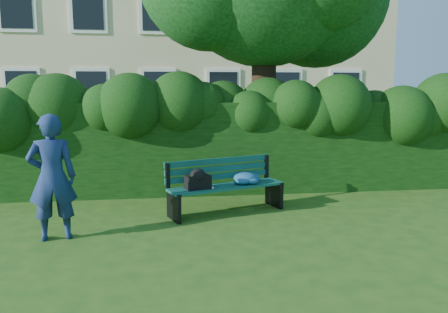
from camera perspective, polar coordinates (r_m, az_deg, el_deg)
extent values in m
plane|color=#25521A|center=(6.86, 0.66, -8.64)|extent=(80.00, 80.00, 0.00)
cube|color=tan|center=(20.87, -5.09, 19.72)|extent=(16.00, 8.00, 12.00)
cube|color=white|center=(17.22, -24.85, 7.85)|extent=(1.30, 0.08, 1.60)
cube|color=black|center=(17.18, -24.89, 7.85)|extent=(1.05, 0.04, 1.35)
cube|color=white|center=(16.67, -16.88, 8.28)|extent=(1.30, 0.08, 1.60)
cube|color=black|center=(16.63, -16.90, 8.28)|extent=(1.05, 0.04, 1.35)
cube|color=white|center=(16.46, -8.51, 8.56)|extent=(1.30, 0.08, 1.60)
cube|color=black|center=(16.42, -8.52, 8.56)|extent=(1.05, 0.04, 1.35)
cube|color=white|center=(16.59, -0.10, 8.66)|extent=(1.30, 0.08, 1.60)
cube|color=black|center=(16.55, -0.09, 8.66)|extent=(1.05, 0.04, 1.35)
cube|color=white|center=(17.07, 8.00, 8.58)|extent=(1.30, 0.08, 1.60)
cube|color=black|center=(17.03, 8.04, 8.58)|extent=(1.05, 0.04, 1.35)
cube|color=white|center=(17.85, 15.53, 8.35)|extent=(1.30, 0.08, 1.60)
cube|color=black|center=(17.82, 15.58, 8.35)|extent=(1.05, 0.04, 1.35)
cube|color=white|center=(17.43, -25.48, 17.08)|extent=(1.30, 0.08, 1.60)
cube|color=black|center=(17.40, -25.52, 17.09)|extent=(1.05, 0.04, 1.35)
cube|color=white|center=(16.89, -17.32, 17.81)|extent=(1.30, 0.08, 1.60)
cube|color=black|center=(16.85, -17.35, 17.83)|extent=(1.05, 0.04, 1.35)
cube|color=white|center=(16.68, -8.75, 18.22)|extent=(1.30, 0.08, 1.60)
cube|color=black|center=(16.64, -8.75, 18.24)|extent=(1.05, 0.04, 1.35)
cube|color=white|center=(16.82, -0.11, 18.24)|extent=(1.30, 0.08, 1.60)
cube|color=black|center=(16.78, -0.09, 18.26)|extent=(1.05, 0.04, 1.35)
cube|color=white|center=(17.28, 8.21, 17.90)|extent=(1.30, 0.08, 1.60)
cube|color=black|center=(17.25, 8.25, 17.92)|extent=(1.05, 0.04, 1.35)
cube|color=white|center=(18.06, 15.91, 17.26)|extent=(1.30, 0.08, 1.60)
cube|color=black|center=(18.03, 15.97, 17.28)|extent=(1.05, 0.04, 1.35)
cube|color=black|center=(8.80, -1.35, 1.27)|extent=(10.00, 1.00, 1.80)
cylinder|color=black|center=(9.73, 5.21, 9.77)|extent=(0.53, 0.53, 4.44)
cube|color=#0E4948|center=(7.12, 1.03, -4.23)|extent=(1.90, 0.75, 0.04)
cube|color=#0E4948|center=(7.23, 0.59, -4.04)|extent=(1.90, 0.75, 0.04)
cube|color=#0E4948|center=(7.33, 0.15, -3.85)|extent=(1.90, 0.75, 0.04)
cube|color=#0E4948|center=(7.43, -0.27, -3.67)|extent=(1.90, 0.75, 0.04)
cube|color=#0E4948|center=(7.48, -0.55, -2.58)|extent=(1.88, 0.69, 0.10)
cube|color=#0E4948|center=(7.46, -0.58, -1.58)|extent=(1.88, 0.69, 0.10)
cube|color=#0E4948|center=(7.45, -0.62, -0.59)|extent=(1.88, 0.69, 0.10)
cube|color=black|center=(6.97, -6.57, -6.54)|extent=(0.22, 0.49, 0.44)
cube|color=black|center=(7.10, -7.36, -2.68)|extent=(0.08, 0.08, 0.45)
cube|color=black|center=(6.86, -6.45, -4.87)|extent=(0.20, 0.42, 0.05)
cube|color=black|center=(7.79, 6.54, -4.87)|extent=(0.22, 0.49, 0.44)
cube|color=black|center=(7.92, 5.56, -1.46)|extent=(0.08, 0.08, 0.45)
cube|color=black|center=(7.70, 6.77, -3.36)|extent=(0.20, 0.42, 0.05)
cube|color=white|center=(7.06, -2.21, -4.09)|extent=(0.21, 0.18, 0.02)
cube|color=black|center=(7.03, -3.44, -3.34)|extent=(0.45, 0.35, 0.22)
imported|color=navy|center=(6.37, -21.55, -2.56)|extent=(0.71, 0.54, 1.74)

